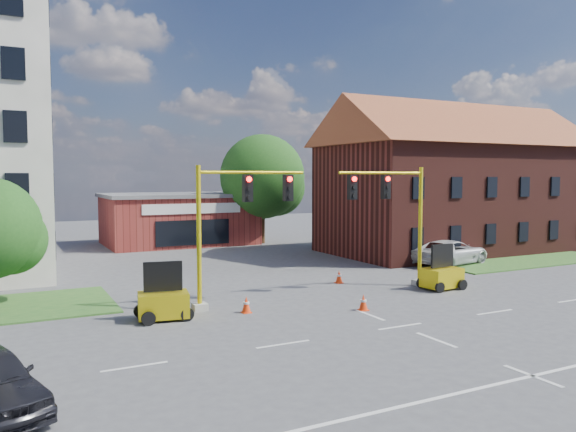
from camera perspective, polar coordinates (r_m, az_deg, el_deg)
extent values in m
plane|color=#454548|center=(22.24, 11.33, -10.94)|extent=(120.00, 120.00, 0.00)
cube|color=#275720|center=(41.04, 23.36, -4.27)|extent=(14.00, 4.00, 0.08)
cube|color=maroon|center=(48.83, -11.05, -0.43)|extent=(12.00, 8.00, 4.00)
cube|color=#5A5A5D|center=(48.71, -11.08, 2.10)|extent=(12.40, 8.40, 0.30)
cube|color=silver|center=(44.88, -9.64, 0.74)|extent=(8.00, 0.10, 0.80)
cube|color=black|center=(45.02, -9.61, -1.67)|extent=(6.00, 0.10, 2.00)
cube|color=#481B15|center=(45.44, 16.68, 1.68)|extent=(20.00, 10.00, 8.00)
cylinder|color=#3E2816|center=(48.25, -2.62, -0.37)|extent=(0.44, 0.44, 4.06)
sphere|color=#1C4916|center=(48.11, -2.63, 4.02)|extent=(7.23, 7.23, 7.23)
sphere|color=#1C4916|center=(49.01, -1.23, 2.94)|extent=(5.06, 5.06, 5.06)
sphere|color=#1C4916|center=(27.75, -26.33, -2.17)|extent=(3.11, 3.11, 3.11)
cube|color=gray|center=(24.61, -8.96, -9.09)|extent=(0.60, 0.60, 0.30)
cylinder|color=gold|center=(24.12, -9.03, -2.25)|extent=(0.20, 0.20, 6.20)
cylinder|color=gold|center=(24.86, -3.60, 4.44)|extent=(5.00, 0.14, 0.14)
cube|color=black|center=(24.77, -4.13, 2.82)|extent=(0.40, 0.32, 1.20)
cube|color=black|center=(25.61, 0.00, 2.87)|extent=(0.40, 0.32, 1.20)
sphere|color=#FF0C07|center=(24.60, -3.97, 3.75)|extent=(0.24, 0.24, 0.24)
cube|color=gray|center=(30.45, 13.19, -6.62)|extent=(0.60, 0.60, 0.30)
cylinder|color=gold|center=(30.05, 13.28, -1.08)|extent=(0.20, 0.20, 6.20)
cylinder|color=gold|center=(28.39, 9.51, 4.34)|extent=(5.00, 0.14, 0.14)
cube|color=black|center=(28.54, 9.90, 2.93)|extent=(0.40, 0.32, 1.20)
cube|color=black|center=(27.38, 6.55, 2.92)|extent=(0.40, 0.32, 1.20)
sphere|color=#FF0C07|center=(28.39, 10.12, 3.73)|extent=(0.24, 0.24, 0.24)
cube|color=gold|center=(23.25, -12.55, -8.78)|extent=(2.17, 1.64, 0.98)
cube|color=black|center=(23.02, -12.59, -6.00)|extent=(1.52, 0.41, 1.20)
cube|color=gold|center=(29.74, 15.36, -6.05)|extent=(2.04, 1.47, 0.96)
cube|color=black|center=(29.57, 15.40, -3.91)|extent=(1.50, 0.28, 1.18)
cube|color=red|center=(24.59, -12.30, -9.46)|extent=(0.38, 0.38, 0.04)
cone|color=red|center=(24.52, -12.31, -8.71)|extent=(0.40, 0.40, 0.70)
cylinder|color=silver|center=(24.50, -12.31, -8.55)|extent=(0.27, 0.27, 0.09)
cube|color=red|center=(23.97, -4.26, -9.73)|extent=(0.38, 0.38, 0.04)
cone|color=red|center=(23.89, -4.26, -8.96)|extent=(0.40, 0.40, 0.70)
cylinder|color=silver|center=(23.87, -4.26, -8.80)|extent=(0.27, 0.27, 0.09)
cube|color=red|center=(24.53, 7.66, -9.44)|extent=(0.38, 0.38, 0.04)
cone|color=red|center=(24.46, 7.67, -8.68)|extent=(0.40, 0.40, 0.70)
cylinder|color=silver|center=(24.44, 7.67, -8.52)|extent=(0.27, 0.27, 0.09)
cube|color=red|center=(30.47, 5.20, -6.77)|extent=(0.38, 0.38, 0.04)
cone|color=red|center=(30.41, 5.21, -6.16)|extent=(0.40, 0.40, 0.70)
cylinder|color=silver|center=(30.40, 5.21, -6.03)|extent=(0.27, 0.27, 0.09)
imported|color=silver|center=(38.06, 16.17, -3.56)|extent=(6.24, 3.89, 1.61)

